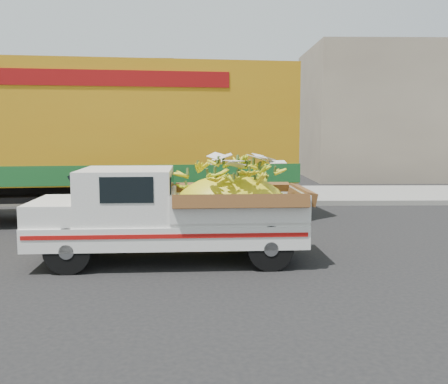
{
  "coord_description": "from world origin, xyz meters",
  "views": [
    {
      "loc": [
        2.55,
        -8.59,
        2.18
      ],
      "look_at": [
        2.73,
        0.37,
        1.1
      ],
      "focal_mm": 40.0,
      "sensor_mm": 36.0,
      "label": 1
    }
  ],
  "objects": [
    {
      "name": "semi_trailer",
      "position": [
        -1.4,
        3.63,
        2.12
      ],
      "size": [
        12.04,
        4.01,
        3.8
      ],
      "rotation": [
        0.0,
        0.0,
        0.13
      ],
      "color": "black",
      "rests_on": "ground"
    },
    {
      "name": "pickup_truck",
      "position": [
        2.14,
        -0.26,
        0.85
      ],
      "size": [
        4.55,
        1.83,
        1.57
      ],
      "rotation": [
        0.0,
        0.0,
        0.04
      ],
      "color": "black",
      "rests_on": "ground"
    },
    {
      "name": "sidewalk",
      "position": [
        0.0,
        8.18,
        0.07
      ],
      "size": [
        60.0,
        4.0,
        0.14
      ],
      "primitive_type": "cube",
      "color": "gray",
      "rests_on": "ground"
    },
    {
      "name": "curb",
      "position": [
        0.0,
        6.08,
        0.07
      ],
      "size": [
        60.0,
        0.25,
        0.15
      ],
      "primitive_type": "cube",
      "color": "gray",
      "rests_on": "ground"
    },
    {
      "name": "ground",
      "position": [
        0.0,
        0.0,
        0.0
      ],
      "size": [
        100.0,
        100.0,
        0.0
      ],
      "primitive_type": "plane",
      "color": "black",
      "rests_on": "ground"
    }
  ]
}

